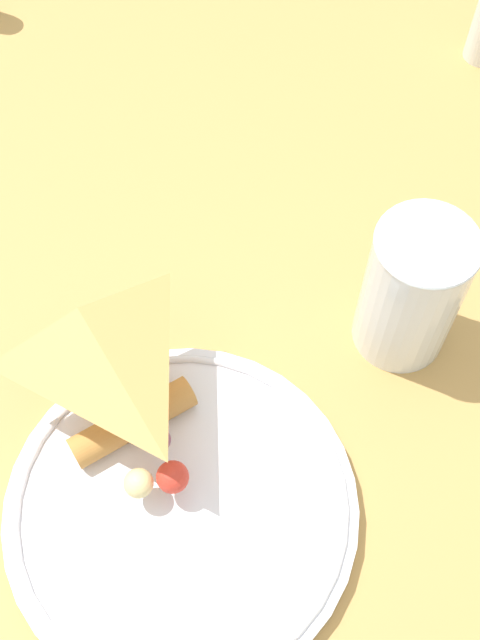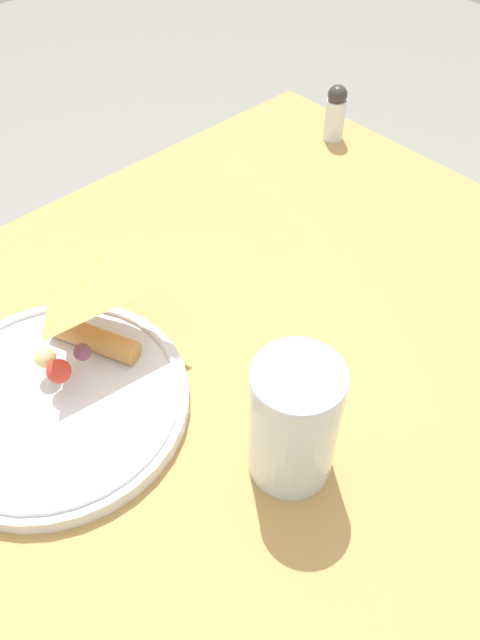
% 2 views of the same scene
% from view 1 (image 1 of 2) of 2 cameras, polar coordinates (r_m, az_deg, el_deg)
% --- Properties ---
extents(ground_plane, '(6.00, 6.00, 0.00)m').
position_cam_1_polar(ground_plane, '(1.34, 0.68, -18.65)').
color(ground_plane, gray).
extents(dining_table, '(1.07, 0.72, 0.74)m').
position_cam_1_polar(dining_table, '(0.74, 1.18, -9.31)').
color(dining_table, tan).
rests_on(dining_table, ground_plane).
extents(plate_pizza, '(0.25, 0.25, 0.05)m').
position_cam_1_polar(plate_pizza, '(0.58, -4.39, -12.81)').
color(plate_pizza, white).
rests_on(plate_pizza, dining_table).
extents(milk_glass, '(0.08, 0.08, 0.13)m').
position_cam_1_polar(milk_glass, '(0.62, 12.00, 1.67)').
color(milk_glass, white).
rests_on(milk_glass, dining_table).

